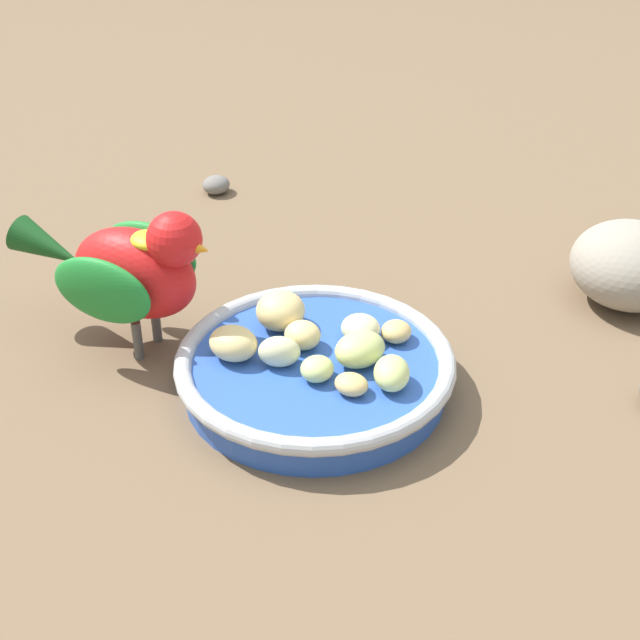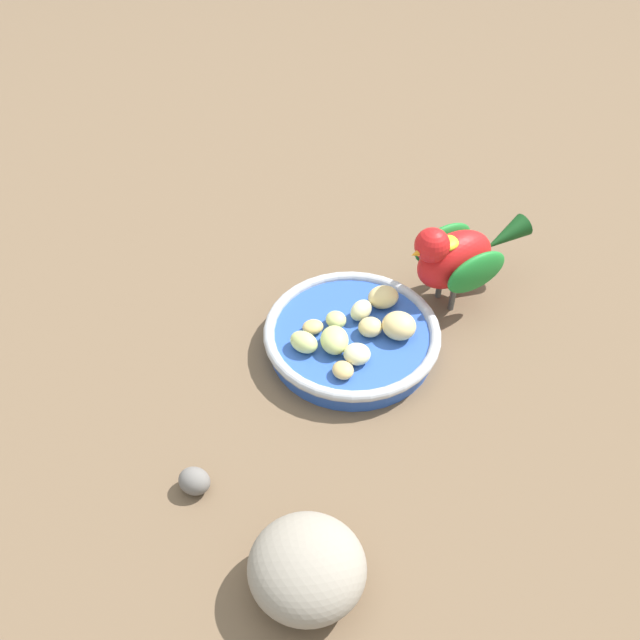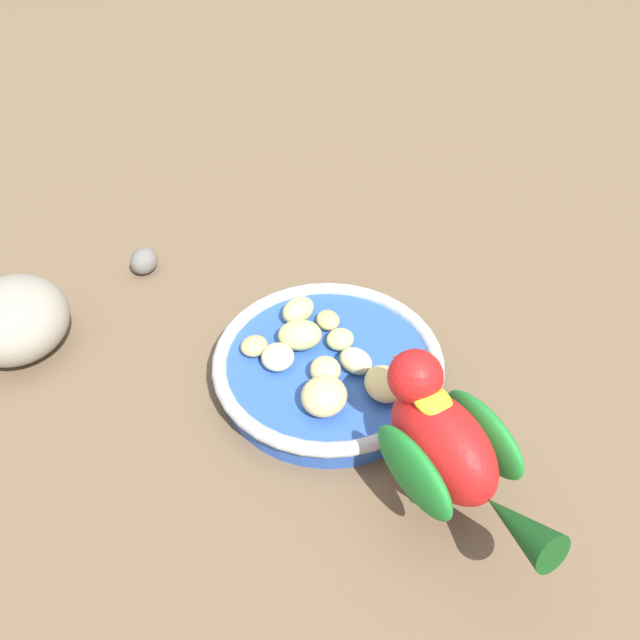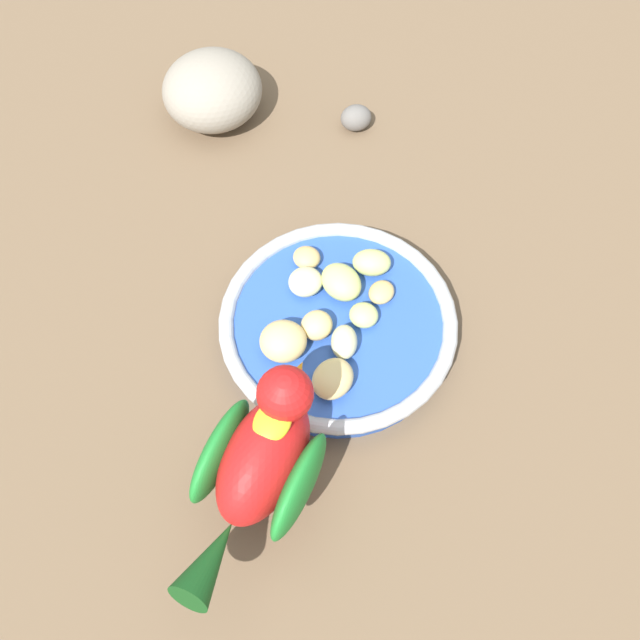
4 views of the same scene
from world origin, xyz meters
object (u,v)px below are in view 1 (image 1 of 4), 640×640
at_px(apple_piece_3, 392,373).
at_px(pebble_1, 216,185).
at_px(apple_piece_5, 233,343).
at_px(rock_large, 631,265).
at_px(apple_piece_7, 281,311).
at_px(apple_piece_6, 303,335).
at_px(apple_piece_2, 351,384).
at_px(parrot, 131,267).
at_px(apple_piece_9, 361,328).
at_px(apple_piece_8, 318,371).
at_px(apple_piece_0, 281,351).
at_px(apple_piece_4, 396,331).
at_px(feeding_bowl, 315,370).
at_px(apple_piece_1, 360,349).

height_order(apple_piece_3, pebble_1, apple_piece_3).
bearing_deg(pebble_1, apple_piece_5, -2.71).
xyz_separation_m(apple_piece_5, rock_large, (-0.06, 0.34, -0.00)).
height_order(apple_piece_5, apple_piece_7, apple_piece_7).
bearing_deg(apple_piece_6, apple_piece_2, 21.34).
bearing_deg(parrot, apple_piece_2, -5.40).
height_order(apple_piece_2, pebble_1, apple_piece_2).
bearing_deg(apple_piece_5, apple_piece_7, 130.64).
relative_size(apple_piece_9, pebble_1, 1.01).
xyz_separation_m(apple_piece_8, apple_piece_9, (-0.05, 0.04, 0.00)).
height_order(apple_piece_0, apple_piece_4, apple_piece_0).
distance_m(parrot, pebble_1, 0.29).
height_order(apple_piece_6, apple_piece_7, apple_piece_7).
bearing_deg(rock_large, apple_piece_6, -78.90).
relative_size(apple_piece_6, apple_piece_7, 0.71).
relative_size(apple_piece_8, rock_large, 0.25).
bearing_deg(apple_piece_8, pebble_1, -174.16).
height_order(feeding_bowl, apple_piece_3, apple_piece_3).
relative_size(feeding_bowl, apple_piece_7, 5.23).
relative_size(apple_piece_0, apple_piece_2, 1.25).
height_order(feeding_bowl, apple_piece_1, apple_piece_1).
relative_size(parrot, rock_large, 1.57).
height_order(apple_piece_3, rock_large, rock_large).
bearing_deg(apple_piece_7, apple_piece_1, 40.02).
bearing_deg(apple_piece_5, apple_piece_4, 90.15).
distance_m(apple_piece_5, apple_piece_6, 0.05).
bearing_deg(apple_piece_1, apple_piece_3, 27.61).
xyz_separation_m(feeding_bowl, pebble_1, (-0.35, -0.04, -0.01)).
distance_m(apple_piece_6, apple_piece_8, 0.04).
height_order(apple_piece_7, pebble_1, apple_piece_7).
distance_m(apple_piece_2, apple_piece_6, 0.07).
xyz_separation_m(apple_piece_0, apple_piece_6, (-0.02, 0.02, -0.00)).
xyz_separation_m(apple_piece_8, parrot, (-0.10, -0.12, 0.04)).
bearing_deg(apple_piece_3, apple_piece_6, -137.87).
bearing_deg(apple_piece_0, apple_piece_6, 136.22).
distance_m(apple_piece_0, apple_piece_1, 0.06).
bearing_deg(parrot, apple_piece_3, 0.25).
height_order(apple_piece_5, rock_large, rock_large).
distance_m(apple_piece_4, pebble_1, 0.35).
height_order(apple_piece_0, pebble_1, apple_piece_0).
xyz_separation_m(feeding_bowl, rock_large, (-0.08, 0.28, 0.02)).
relative_size(apple_piece_4, apple_piece_8, 0.99).
bearing_deg(apple_piece_0, apple_piece_3, 61.38).
xyz_separation_m(apple_piece_1, apple_piece_7, (-0.06, -0.05, 0.00)).
xyz_separation_m(apple_piece_1, apple_piece_4, (-0.02, 0.03, -0.00)).
bearing_deg(apple_piece_4, apple_piece_6, -92.92).
xyz_separation_m(apple_piece_1, apple_piece_8, (0.02, -0.03, -0.00)).
bearing_deg(apple_piece_1, apple_piece_4, 126.51).
height_order(apple_piece_1, parrot, parrot).
relative_size(apple_piece_3, apple_piece_4, 1.38).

